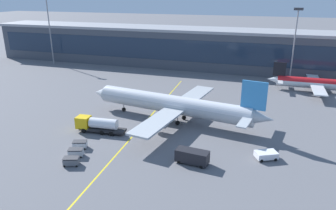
{
  "coord_description": "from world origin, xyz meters",
  "views": [
    {
      "loc": [
        21.22,
        -58.8,
        28.68
      ],
      "look_at": [
        0.36,
        5.64,
        4.5
      ],
      "focal_mm": 34.32,
      "sensor_mm": 36.0,
      "label": 1
    }
  ],
  "objects_px": {
    "lavatory_truck": "(192,156)",
    "baggage_cart_0": "(71,161)",
    "fuel_tanker": "(97,124)",
    "baggage_cart_2": "(80,144)",
    "commuter_jet_far": "(319,83)",
    "baggage_cart_1": "(76,152)",
    "main_airliner": "(173,104)",
    "pushback_tug": "(267,155)"
  },
  "relations": [
    {
      "from": "baggage_cart_0",
      "to": "pushback_tug",
      "type": "bearing_deg",
      "value": 21.61
    },
    {
      "from": "lavatory_truck",
      "to": "baggage_cart_0",
      "type": "relative_size",
      "value": 2.0
    },
    {
      "from": "lavatory_truck",
      "to": "commuter_jet_far",
      "type": "xyz_separation_m",
      "value": [
        25.97,
        52.53,
        1.33
      ]
    },
    {
      "from": "baggage_cart_2",
      "to": "baggage_cart_1",
      "type": "bearing_deg",
      "value": -70.77
    },
    {
      "from": "baggage_cart_0",
      "to": "baggage_cart_2",
      "type": "xyz_separation_m",
      "value": [
        -2.11,
        6.04,
        0.0
      ]
    },
    {
      "from": "baggage_cart_1",
      "to": "pushback_tug",
      "type": "bearing_deg",
      "value": 16.31
    },
    {
      "from": "main_airliner",
      "to": "lavatory_truck",
      "type": "xyz_separation_m",
      "value": [
        8.8,
        -17.71,
        -2.63
      ]
    },
    {
      "from": "baggage_cart_1",
      "to": "commuter_jet_far",
      "type": "height_order",
      "value": "commuter_jet_far"
    },
    {
      "from": "pushback_tug",
      "to": "baggage_cart_0",
      "type": "height_order",
      "value": "baggage_cart_0"
    },
    {
      "from": "fuel_tanker",
      "to": "baggage_cart_1",
      "type": "bearing_deg",
      "value": -81.61
    },
    {
      "from": "baggage_cart_1",
      "to": "baggage_cart_2",
      "type": "relative_size",
      "value": 1.0
    },
    {
      "from": "main_airliner",
      "to": "lavatory_truck",
      "type": "relative_size",
      "value": 7.48
    },
    {
      "from": "main_airliner",
      "to": "baggage_cart_0",
      "type": "relative_size",
      "value": 14.93
    },
    {
      "from": "lavatory_truck",
      "to": "pushback_tug",
      "type": "xyz_separation_m",
      "value": [
        12.5,
        5.66,
        -0.57
      ]
    },
    {
      "from": "baggage_cart_2",
      "to": "commuter_jet_far",
      "type": "height_order",
      "value": "commuter_jet_far"
    },
    {
      "from": "lavatory_truck",
      "to": "main_airliner",
      "type": "bearing_deg",
      "value": 116.42
    },
    {
      "from": "main_airliner",
      "to": "commuter_jet_far",
      "type": "relative_size",
      "value": 1.5
    },
    {
      "from": "baggage_cart_0",
      "to": "commuter_jet_far",
      "type": "bearing_deg",
      "value": 52.54
    },
    {
      "from": "baggage_cart_0",
      "to": "baggage_cart_1",
      "type": "relative_size",
      "value": 1.0
    },
    {
      "from": "lavatory_truck",
      "to": "baggage_cart_2",
      "type": "bearing_deg",
      "value": -177.22
    },
    {
      "from": "lavatory_truck",
      "to": "baggage_cart_0",
      "type": "bearing_deg",
      "value": -160.19
    },
    {
      "from": "pushback_tug",
      "to": "commuter_jet_far",
      "type": "distance_m",
      "value": 48.8
    },
    {
      "from": "fuel_tanker",
      "to": "baggage_cart_1",
      "type": "distance_m",
      "value": 10.91
    },
    {
      "from": "lavatory_truck",
      "to": "commuter_jet_far",
      "type": "bearing_deg",
      "value": 63.69
    },
    {
      "from": "fuel_tanker",
      "to": "baggage_cart_2",
      "type": "height_order",
      "value": "fuel_tanker"
    },
    {
      "from": "baggage_cart_1",
      "to": "baggage_cart_2",
      "type": "height_order",
      "value": "same"
    },
    {
      "from": "pushback_tug",
      "to": "baggage_cart_2",
      "type": "xyz_separation_m",
      "value": [
        -34.32,
        -6.72,
        -0.07
      ]
    },
    {
      "from": "pushback_tug",
      "to": "baggage_cart_2",
      "type": "distance_m",
      "value": 34.97
    },
    {
      "from": "fuel_tanker",
      "to": "lavatory_truck",
      "type": "bearing_deg",
      "value": -16.62
    },
    {
      "from": "baggage_cart_1",
      "to": "fuel_tanker",
      "type": "bearing_deg",
      "value": 98.39
    },
    {
      "from": "baggage_cart_2",
      "to": "commuter_jet_far",
      "type": "xyz_separation_m",
      "value": [
        47.8,
        53.59,
        1.96
      ]
    },
    {
      "from": "baggage_cart_1",
      "to": "commuter_jet_far",
      "type": "xyz_separation_m",
      "value": [
        46.74,
        56.61,
        1.96
      ]
    },
    {
      "from": "fuel_tanker",
      "to": "pushback_tug",
      "type": "relative_size",
      "value": 2.47
    },
    {
      "from": "main_airliner",
      "to": "pushback_tug",
      "type": "bearing_deg",
      "value": -29.51
    },
    {
      "from": "pushback_tug",
      "to": "baggage_cart_1",
      "type": "height_order",
      "value": "baggage_cart_1"
    },
    {
      "from": "baggage_cart_0",
      "to": "commuter_jet_far",
      "type": "xyz_separation_m",
      "value": [
        45.69,
        59.63,
        1.96
      ]
    },
    {
      "from": "baggage_cart_0",
      "to": "baggage_cart_2",
      "type": "distance_m",
      "value": 6.4
    },
    {
      "from": "fuel_tanker",
      "to": "pushback_tug",
      "type": "distance_m",
      "value": 34.88
    },
    {
      "from": "main_airliner",
      "to": "baggage_cart_1",
      "type": "distance_m",
      "value": 25.08
    },
    {
      "from": "fuel_tanker",
      "to": "lavatory_truck",
      "type": "height_order",
      "value": "fuel_tanker"
    },
    {
      "from": "lavatory_truck",
      "to": "baggage_cart_1",
      "type": "bearing_deg",
      "value": -168.88
    },
    {
      "from": "main_airliner",
      "to": "fuel_tanker",
      "type": "xyz_separation_m",
      "value": [
        -13.56,
        -11.03,
        -2.31
      ]
    }
  ]
}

